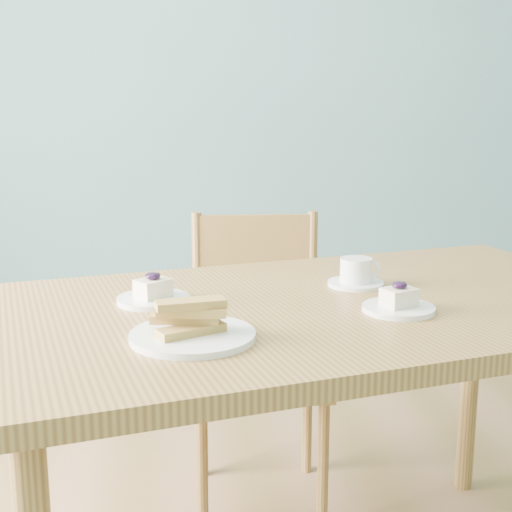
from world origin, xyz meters
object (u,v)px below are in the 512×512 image
at_px(coffee_cup, 356,274).
at_px(biscotti_plate, 192,327).
at_px(dining_chair, 258,358).
at_px(cheesecake_plate_near, 399,304).
at_px(cheesecake_plate_far, 153,295).
at_px(dining_table, 330,334).

distance_m(coffee_cup, biscotti_plate, 0.53).
bearing_deg(biscotti_plate, dining_chair, 74.47).
xyz_separation_m(cheesecake_plate_near, cheesecake_plate_far, (-0.51, 0.13, 0.00)).
bearing_deg(biscotti_plate, cheesecake_plate_near, 16.77).
relative_size(cheesecake_plate_near, coffee_cup, 1.14).
height_order(cheesecake_plate_far, coffee_cup, same).
bearing_deg(cheesecake_plate_far, dining_table, -4.50).
bearing_deg(coffee_cup, dining_table, -124.21).
bearing_deg(dining_table, biscotti_plate, -157.07).
xyz_separation_m(dining_table, biscotti_plate, (-0.31, -0.23, 0.10)).
bearing_deg(dining_chair, cheesecake_plate_near, -68.15).
distance_m(dining_table, cheesecake_plate_near, 0.18).
distance_m(cheesecake_plate_far, biscotti_plate, 0.27).
xyz_separation_m(dining_table, cheesecake_plate_far, (-0.39, 0.03, 0.09)).
distance_m(dining_table, cheesecake_plate_far, 0.40).
bearing_deg(cheesecake_plate_far, coffee_cup, 10.80).
distance_m(dining_table, dining_chair, 0.60).
bearing_deg(dining_chair, biscotti_plate, -102.83).
distance_m(dining_table, biscotti_plate, 0.40).
distance_m(dining_chair, cheesecake_plate_far, 0.68).
height_order(dining_table, dining_chair, dining_chair).
distance_m(cheesecake_plate_near, cheesecake_plate_far, 0.53).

